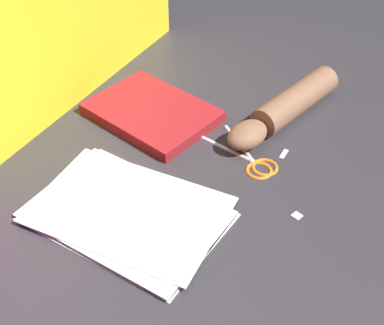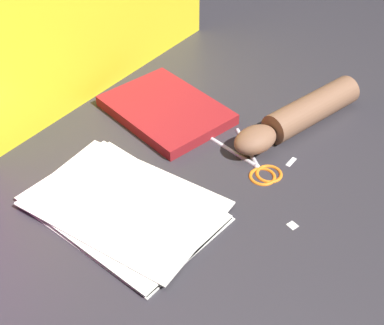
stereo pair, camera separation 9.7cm
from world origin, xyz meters
name	(u,v)px [view 1 (the left image)]	position (x,y,z in m)	size (l,w,h in m)	color
ground_plane	(207,185)	(0.00, 0.00, 0.00)	(6.00, 6.00, 0.00)	#2D2B30
backdrop_panel_center	(74,2)	(0.15, 0.40, 0.22)	(0.72, 0.02, 0.44)	yellow
paper_stack	(127,213)	(-0.14, 0.09, 0.01)	(0.25, 0.35, 0.01)	white
book_closed	(152,112)	(0.14, 0.21, 0.01)	(0.25, 0.30, 0.02)	maroon
scissors	(252,159)	(0.11, -0.05, 0.00)	(0.14, 0.19, 0.01)	silver
hand_forearm	(285,108)	(0.27, -0.05, 0.03)	(0.35, 0.15, 0.06)	brown
paper_scrap_near	(297,215)	(0.01, -0.18, 0.00)	(0.02, 0.02, 0.00)	white
paper_scrap_mid	(284,154)	(0.16, -0.10, 0.00)	(0.03, 0.01, 0.00)	white
pen	(114,246)	(-0.21, 0.07, 0.00)	(0.07, 0.15, 0.01)	black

